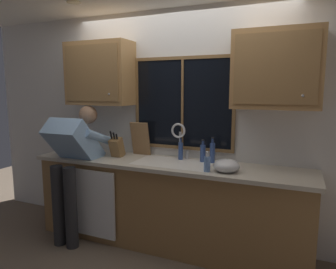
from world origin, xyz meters
TOP-DOWN VIEW (x-y plane):
  - back_wall at (0.00, 0.06)m, footprint 5.32×0.12m
  - ceiling_downlight_left at (-0.88, -0.60)m, footprint 0.14×0.14m
  - window_glass at (0.07, -0.01)m, footprint 1.10×0.02m
  - window_frame_top at (0.07, -0.02)m, footprint 1.17×0.02m
  - window_frame_bottom at (0.07, -0.02)m, footprint 1.17×0.02m
  - window_frame_left at (-0.49, -0.02)m, footprint 0.04×0.02m
  - window_frame_right at (0.64, -0.02)m, footprint 0.03×0.02m
  - window_mullion_center at (0.07, -0.02)m, footprint 0.02×0.02m
  - lower_cabinet_run at (0.00, -0.29)m, footprint 2.92×0.58m
  - countertop at (0.00, -0.31)m, footprint 2.98×0.62m
  - dishwasher_front at (-0.76, -0.61)m, footprint 0.60×0.02m
  - upper_cabinet_left at (-0.90, -0.17)m, footprint 0.79×0.36m
  - upper_cabinet_right at (1.05, -0.17)m, footprint 0.79×0.36m
  - sink at (0.07, -0.30)m, footprint 0.80×0.46m
  - faucet at (0.08, -0.12)m, footprint 0.18×0.09m
  - person_standing at (-0.98, -0.58)m, footprint 0.53×0.72m
  - knife_block at (-0.62, -0.28)m, footprint 0.12×0.18m
  - cutting_board at (-0.42, -0.09)m, footprint 0.22×0.10m
  - mixing_bowl at (0.67, -0.42)m, footprint 0.25×0.25m
  - soap_dispenser at (0.50, -0.49)m, footprint 0.06×0.07m
  - bottle_green_glass at (0.35, -0.13)m, footprint 0.06×0.06m
  - bottle_tall_clear at (0.46, -0.13)m, footprint 0.06×0.06m
  - bottle_amber_small at (0.10, -0.13)m, footprint 0.05×0.05m

SIDE VIEW (x-z plane):
  - lower_cabinet_run at x=0.00m, z-range 0.00..0.88m
  - dishwasher_front at x=-0.76m, z-range 0.09..0.83m
  - sink at x=0.07m, z-range 0.72..0.93m
  - countertop at x=0.00m, z-range 0.88..0.92m
  - person_standing at x=-0.98m, z-range 0.19..1.69m
  - mixing_bowl at x=0.67m, z-range 0.91..1.04m
  - soap_dispenser at x=0.50m, z-range 0.90..1.09m
  - bottle_green_glass at x=0.35m, z-range 0.90..1.14m
  - bottle_amber_small at x=0.10m, z-range 0.90..1.15m
  - knife_block at x=-0.62m, z-range 0.87..1.19m
  - bottle_tall_clear at x=0.46m, z-range 0.90..1.17m
  - window_frame_bottom at x=0.07m, z-range 1.01..1.05m
  - cutting_board at x=-0.42m, z-range 0.92..1.31m
  - faucet at x=0.08m, z-range 0.97..1.37m
  - back_wall at x=0.00m, z-range 0.00..2.55m
  - window_glass at x=0.07m, z-range 1.05..2.00m
  - window_frame_left at x=-0.49m, z-range 1.05..2.00m
  - window_frame_right at x=0.64m, z-range 1.05..2.00m
  - window_mullion_center at x=0.07m, z-range 1.05..2.00m
  - upper_cabinet_left at x=-0.90m, z-range 1.50..2.22m
  - upper_cabinet_right at x=1.05m, z-range 1.50..2.22m
  - window_frame_top at x=0.07m, z-range 2.00..2.04m
  - ceiling_downlight_left at x=-0.88m, z-range 2.54..2.55m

